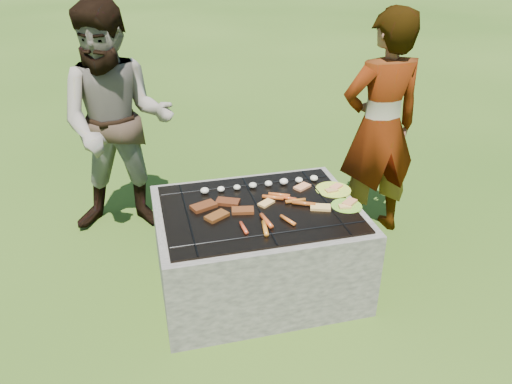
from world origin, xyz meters
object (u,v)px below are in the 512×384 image
fire_pit (258,250)px  cook (380,128)px  plate_near (347,206)px  bystander (118,124)px  plate_far (333,190)px

fire_pit → cook: (1.06, 0.49, 0.59)m
fire_pit → plate_near: (0.56, -0.11, 0.33)m
bystander → fire_pit: bearing=-41.7°
fire_pit → cook: size_ratio=0.74×
plate_near → fire_pit: bearing=168.7°
fire_pit → plate_far: plate_far is taller
fire_pit → plate_far: 0.66m
fire_pit → cook: cook is taller
plate_far → plate_near: bearing=-89.5°
plate_near → cook: (0.50, 0.60, 0.26)m
plate_near → cook: cook is taller
fire_pit → bystander: 1.45m
cook → bystander: (-1.89, 0.53, 0.02)m
cook → bystander: size_ratio=0.98×
fire_pit → bystander: size_ratio=0.73×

